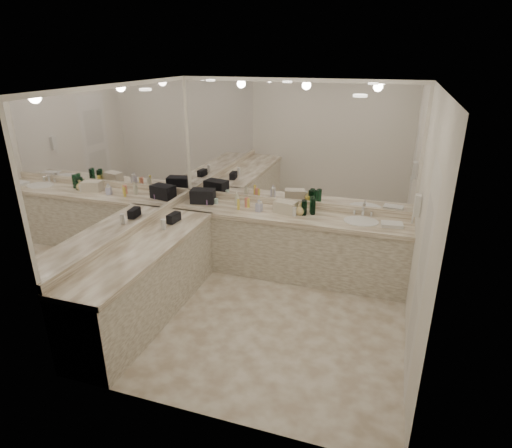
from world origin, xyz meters
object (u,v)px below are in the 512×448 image
(cream_cosmetic_case, at_px, (285,207))
(black_toiletry_bag, at_px, (203,196))
(wall_phone, at_px, (417,205))
(soap_bottle_a, at_px, (237,199))
(sink, at_px, (361,222))
(hand_towel, at_px, (392,224))
(soap_bottle_b, at_px, (259,205))
(soap_bottle_c, at_px, (300,209))

(cream_cosmetic_case, bearing_deg, black_toiletry_bag, -169.42)
(wall_phone, height_order, soap_bottle_a, wall_phone)
(soap_bottle_a, bearing_deg, sink, -3.08)
(wall_phone, height_order, black_toiletry_bag, wall_phone)
(black_toiletry_bag, relative_size, cream_cosmetic_case, 1.17)
(sink, height_order, black_toiletry_bag, black_toiletry_bag)
(sink, bearing_deg, cream_cosmetic_case, 179.09)
(hand_towel, bearing_deg, soap_bottle_b, -179.65)
(black_toiletry_bag, height_order, hand_towel, black_toiletry_bag)
(wall_phone, xyz_separation_m, soap_bottle_c, (-1.40, 0.50, -0.37))
(black_toiletry_bag, xyz_separation_m, soap_bottle_a, (0.50, 0.05, 0.00))
(cream_cosmetic_case, xyz_separation_m, soap_bottle_c, (0.21, -0.02, -0.00))
(black_toiletry_bag, bearing_deg, soap_bottle_b, -6.39)
(sink, distance_m, soap_bottle_a, 1.72)
(sink, xyz_separation_m, black_toiletry_bag, (-2.22, 0.05, 0.10))
(wall_phone, relative_size, soap_bottle_c, 1.48)
(soap_bottle_a, distance_m, soap_bottle_c, 0.93)
(wall_phone, height_order, cream_cosmetic_case, wall_phone)
(black_toiletry_bag, height_order, soap_bottle_b, black_toiletry_bag)
(black_toiletry_bag, bearing_deg, wall_phone, -10.96)
(wall_phone, bearing_deg, soap_bottle_c, 160.50)
(sink, relative_size, soap_bottle_a, 2.27)
(sink, xyz_separation_m, hand_towel, (0.38, -0.04, 0.03))
(black_toiletry_bag, height_order, cream_cosmetic_case, black_toiletry_bag)
(wall_phone, relative_size, soap_bottle_b, 1.43)
(sink, height_order, hand_towel, hand_towel)
(soap_bottle_b, distance_m, soap_bottle_c, 0.56)
(hand_towel, distance_m, soap_bottle_b, 1.72)
(black_toiletry_bag, height_order, soap_bottle_c, black_toiletry_bag)
(wall_phone, distance_m, soap_bottle_a, 2.42)
(soap_bottle_a, bearing_deg, wall_phone, -14.31)
(hand_towel, distance_m, soap_bottle_c, 1.17)
(sink, height_order, soap_bottle_c, soap_bottle_c)
(wall_phone, bearing_deg, hand_towel, 116.40)
(hand_towel, height_order, soap_bottle_c, soap_bottle_c)
(soap_bottle_c, bearing_deg, wall_phone, -19.50)
(black_toiletry_bag, distance_m, soap_bottle_c, 1.42)
(wall_phone, distance_m, soap_bottle_b, 2.04)
(soap_bottle_a, xyz_separation_m, soap_bottle_c, (0.92, -0.10, -0.02))
(cream_cosmetic_case, relative_size, soap_bottle_c, 1.76)
(sink, xyz_separation_m, soap_bottle_b, (-1.35, -0.05, 0.09))
(sink, bearing_deg, soap_bottle_b, -177.84)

